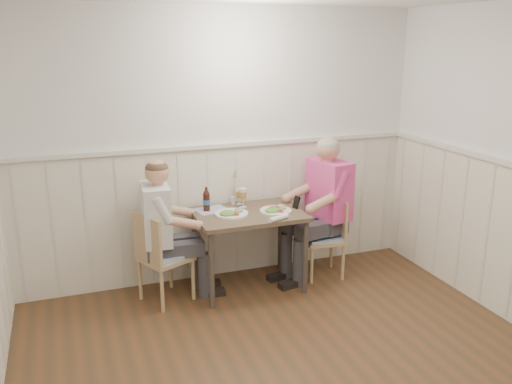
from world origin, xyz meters
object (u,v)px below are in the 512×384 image
chair_right (327,234)px  chair_left (160,254)px  man_in_pink (325,217)px  beer_bottle (206,201)px  diner_cream (162,241)px  dining_table (249,222)px  grass_vase (233,188)px

chair_right → chair_left: bearing=-179.8°
man_in_pink → beer_bottle: bearing=173.6°
beer_bottle → diner_cream: bearing=-165.3°
diner_cream → dining_table: bearing=-3.7°
man_in_pink → chair_right: bearing=-75.9°
dining_table → diner_cream: 0.81m
diner_cream → grass_vase: size_ratio=3.56×
grass_vase → chair_right: bearing=-18.5°
beer_bottle → chair_right: bearing=-8.6°
chair_right → beer_bottle: size_ratio=3.43×
dining_table → diner_cream: (-0.81, 0.05, -0.10)m
chair_left → grass_vase: grass_vase is taller
diner_cream → beer_bottle: diner_cream is taller
chair_left → man_in_pink: size_ratio=0.59×
chair_right → grass_vase: grass_vase is taller
chair_left → grass_vase: (0.78, 0.30, 0.46)m
chair_right → diner_cream: (-1.63, 0.06, 0.12)m
chair_right → grass_vase: 1.05m
chair_right → man_in_pink: man_in_pink is taller
dining_table → chair_left: chair_left is taller
chair_right → diner_cream: bearing=177.9°
chair_left → chair_right: bearing=0.2°
chair_left → man_in_pink: (1.65, 0.05, 0.14)m
dining_table → grass_vase: grass_vase is taller
chair_right → beer_bottle: beer_bottle is taller
grass_vase → diner_cream: bearing=-162.6°
man_in_pink → diner_cream: size_ratio=1.08×
dining_table → man_in_pink: bearing=2.8°
diner_cream → grass_vase: bearing=17.4°
chair_left → beer_bottle: (0.48, 0.18, 0.40)m
chair_left → beer_bottle: bearing=20.9°
man_in_pink → grass_vase: bearing=164.2°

